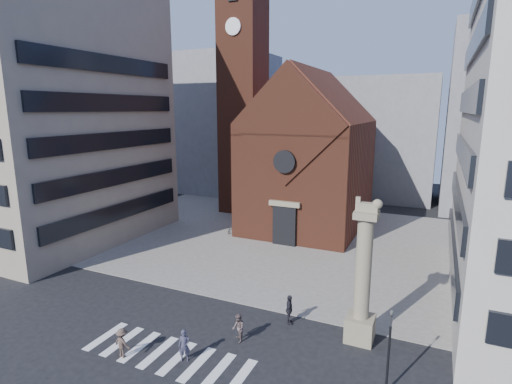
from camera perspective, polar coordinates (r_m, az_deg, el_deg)
ground at (r=26.86m, az=-9.48°, el=-18.46°), size 120.00×120.00×0.00m
piazza at (r=42.48m, az=5.05°, el=-6.68°), size 46.00×30.00×0.05m
zebra_crossing at (r=24.53m, az=-12.53°, el=-21.79°), size 10.20×3.20×0.01m
church at (r=46.37m, az=7.75°, el=4.91°), size 12.00×16.65×18.00m
campanile at (r=52.55m, az=-1.84°, el=14.28°), size 5.50×5.50×31.20m
building_left at (r=47.29m, az=-27.97°, el=9.89°), size 18.00×20.00×26.00m
bg_block_left at (r=67.84m, az=-4.91°, el=9.68°), size 16.00×14.00×22.00m
bg_block_mid at (r=64.61m, az=18.18°, el=7.26°), size 14.00×12.00×18.00m
lion_column at (r=24.43m, az=14.98°, el=-12.81°), size 1.63×1.60×8.68m
traffic_light at (r=21.26m, az=18.46°, el=-20.58°), size 0.13×0.16×4.30m
pedestrian_0 at (r=23.46m, az=-10.19°, el=-20.79°), size 0.78×0.68×1.80m
pedestrian_1 at (r=24.74m, az=-2.55°, el=-18.85°), size 1.02×1.05×1.71m
pedestrian_2 at (r=26.49m, az=4.77°, el=-16.39°), size 0.79×1.22×1.93m
pedestrian_3 at (r=24.59m, az=-18.56°, el=-19.77°), size 1.13×0.70×1.67m
scooter_0 at (r=44.20m, az=-3.56°, el=-5.35°), size 0.54×1.52×0.79m
scooter_1 at (r=43.48m, az=-1.68°, el=-5.56°), size 0.42×1.47×0.88m
scooter_2 at (r=42.84m, az=0.26°, el=-5.88°), size 0.54×1.52×0.79m
scooter_3 at (r=42.22m, az=2.25°, el=-6.10°), size 0.42×1.47×0.88m
scooter_4 at (r=41.68m, az=4.31°, el=-6.43°), size 0.54×1.52×0.79m
scooter_5 at (r=41.17m, az=6.42°, el=-6.64°), size 0.42×1.47×0.88m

